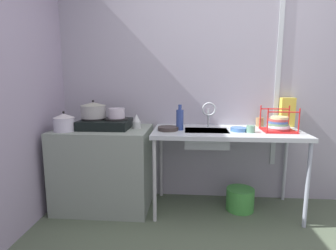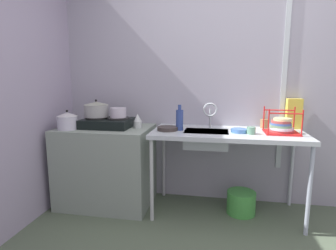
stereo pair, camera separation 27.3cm
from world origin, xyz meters
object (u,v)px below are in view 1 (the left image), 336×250
object	(u,v)px
sink_basin	(206,138)
dish_rack	(278,125)
pot_beside_stove	(64,122)
percolator	(137,121)
utensil_jar	(260,122)
frying_pan	(168,129)
bucket_on_floor	(240,199)
small_bowl_on_drainboard	(238,129)
bottle_by_sink	(180,119)
faucet	(209,111)
pot_on_left_burner	(93,110)
pot_on_right_burner	(117,113)
cup_by_rack	(251,129)
cereal_box	(287,112)
stove	(105,124)

from	to	relation	value
sink_basin	dish_rack	distance (m)	0.71
pot_beside_stove	percolator	distance (m)	0.70
pot_beside_stove	utensil_jar	distance (m)	2.02
frying_pan	bucket_on_floor	bearing A→B (deg)	4.74
pot_beside_stove	utensil_jar	bearing A→B (deg)	12.67
sink_basin	bucket_on_floor	world-z (taller)	sink_basin
small_bowl_on_drainboard	bottle_by_sink	world-z (taller)	bottle_by_sink
sink_basin	small_bowl_on_drainboard	size ratio (longest dim) A/B	2.75
faucet	dish_rack	distance (m)	0.68
pot_on_left_burner	pot_on_right_burner	size ratio (longest dim) A/B	1.54
bottle_by_sink	cup_by_rack	bearing A→B (deg)	-5.89
pot_on_left_burner	cup_by_rack	size ratio (longest dim) A/B	3.17
frying_pan	bucket_on_floor	world-z (taller)	frying_pan
percolator	faucet	world-z (taller)	faucet
cereal_box	bucket_on_floor	distance (m)	1.05
small_bowl_on_drainboard	cereal_box	bearing A→B (deg)	29.04
pot_on_left_burner	bucket_on_floor	distance (m)	1.77
cereal_box	utensil_jar	bearing A→B (deg)	176.96
pot_beside_stove	dish_rack	size ratio (longest dim) A/B	0.68
pot_beside_stove	faucet	xyz separation A→B (m)	(1.41, 0.29, 0.09)
stove	bottle_by_sink	xyz separation A→B (m)	(0.76, -0.02, 0.06)
sink_basin	frying_pan	world-z (taller)	frying_pan
pot_on_left_burner	percolator	xyz separation A→B (m)	(0.44, 0.03, -0.12)
faucet	bucket_on_floor	xyz separation A→B (m)	(0.34, -0.10, -0.91)
bottle_by_sink	bucket_on_floor	xyz separation A→B (m)	(0.63, 0.03, -0.83)
frying_pan	utensil_jar	bearing A→B (deg)	18.56
utensil_jar	percolator	bearing A→B (deg)	-169.40
stove	pot_beside_stove	bearing A→B (deg)	-153.94
dish_rack	bucket_on_floor	size ratio (longest dim) A/B	1.07
dish_rack	cup_by_rack	world-z (taller)	dish_rack
cereal_box	dish_rack	bearing A→B (deg)	-126.25
pot_on_right_burner	bottle_by_sink	xyz separation A→B (m)	(0.64, -0.02, -0.05)
sink_basin	utensil_jar	distance (m)	0.66
pot_on_left_burner	sink_basin	size ratio (longest dim) A/B	0.60
sink_basin	pot_beside_stove	bearing A→B (deg)	-173.50
bottle_by_sink	cereal_box	world-z (taller)	cereal_box
small_bowl_on_drainboard	utensil_jar	world-z (taller)	utensil_jar
dish_rack	utensil_jar	size ratio (longest dim) A/B	1.58
pot_beside_stove	utensil_jar	world-z (taller)	pot_beside_stove
percolator	small_bowl_on_drainboard	size ratio (longest dim) A/B	0.96
pot_on_right_burner	pot_beside_stove	world-z (taller)	pot_on_right_burner
pot_on_left_burner	utensil_jar	bearing A→B (deg)	8.83
pot_on_left_burner	pot_on_right_burner	distance (m)	0.24
stove	dish_rack	xyz separation A→B (m)	(1.72, 0.00, 0.01)
pot_on_right_burner	small_bowl_on_drainboard	distance (m)	1.23
faucet	stove	bearing A→B (deg)	-173.95
pot_on_right_burner	cereal_box	size ratio (longest dim) A/B	0.54
utensil_jar	faucet	bearing A→B (deg)	-164.23
stove	faucet	size ratio (longest dim) A/B	1.86
pot_on_left_burner	pot_on_right_burner	xyz separation A→B (m)	(0.24, 0.00, -0.03)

